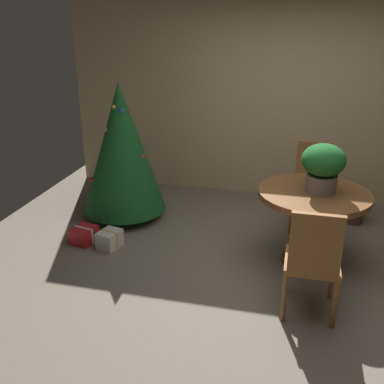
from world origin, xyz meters
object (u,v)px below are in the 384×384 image
gift_box_cream (110,239)px  potted_plant (355,203)px  wooden_chair_near (313,259)px  wooden_chair_far (312,181)px  gift_box_red (84,235)px  flower_vase (323,165)px  holiday_tree (122,148)px  round_dining_table (313,211)px

gift_box_cream → potted_plant: (2.59, 1.29, 0.15)m
wooden_chair_near → wooden_chair_far: bearing=90.0°
gift_box_cream → potted_plant: potted_plant is taller
gift_box_cream → gift_box_red: size_ratio=0.99×
flower_vase → wooden_chair_far: 0.98m
holiday_tree → wooden_chair_far: bearing=7.4°
round_dining_table → holiday_tree: holiday_tree is taller
holiday_tree → gift_box_red: 1.10m
gift_box_red → flower_vase: bearing=4.0°
round_dining_table → gift_box_red: (-2.39, -0.16, -0.48)m
potted_plant → gift_box_cream: bearing=-153.5°
wooden_chair_far → gift_box_cream: 2.37m
wooden_chair_far → gift_box_red: size_ratio=3.45×
round_dining_table → wooden_chair_far: (0.00, 0.87, -0.01)m
flower_vase → potted_plant: flower_vase is taller
round_dining_table → wooden_chair_near: 0.89m
gift_box_cream → potted_plant: 2.90m
gift_box_cream → gift_box_red: gift_box_cream is taller
holiday_tree → gift_box_red: bearing=-104.2°
holiday_tree → gift_box_red: (-0.19, -0.74, -0.79)m
wooden_chair_far → gift_box_cream: (-2.07, -1.07, -0.46)m
flower_vase → gift_box_red: size_ratio=1.62×
wooden_chair_far → potted_plant: size_ratio=2.21×
flower_vase → wooden_chair_far: (-0.05, 0.86, -0.48)m
round_dining_table → gift_box_cream: round_dining_table is taller
flower_vase → potted_plant: size_ratio=1.04×
flower_vase → holiday_tree: 2.32m
wooden_chair_far → potted_plant: (0.52, 0.22, -0.31)m
wooden_chair_far → gift_box_cream: wooden_chair_far is taller
flower_vase → gift_box_cream: size_ratio=1.64×
flower_vase → wooden_chair_near: (-0.05, -0.89, -0.50)m
round_dining_table → flower_vase: size_ratio=2.28×
wooden_chair_far → gift_box_red: (-2.39, -1.03, -0.47)m
potted_plant → flower_vase: bearing=-113.7°
gift_box_cream → flower_vase: bearing=5.6°
round_dining_table → flower_vase: (0.05, 0.01, 0.47)m
flower_vase → potted_plant: 1.42m
round_dining_table → gift_box_red: round_dining_table is taller
round_dining_table → wooden_chair_far: size_ratio=1.07×
round_dining_table → potted_plant: (0.52, 1.09, -0.32)m
wooden_chair_far → flower_vase: bearing=-86.7°
round_dining_table → potted_plant: round_dining_table is taller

